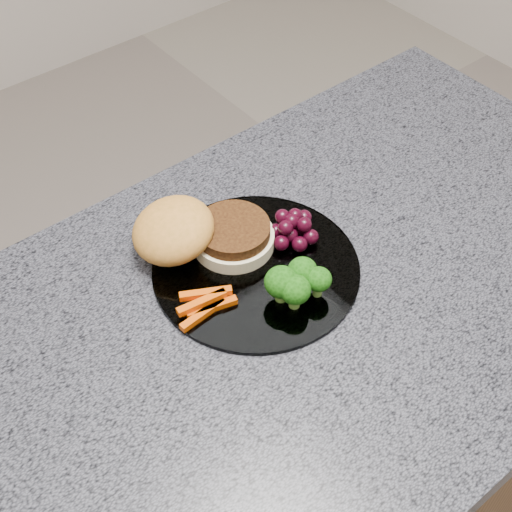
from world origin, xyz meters
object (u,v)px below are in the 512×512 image
at_px(island_cabinet, 255,497).
at_px(grape_bunch, 293,228).
at_px(burger, 195,235).
at_px(plate, 256,268).

bearing_deg(island_cabinet, grape_bunch, 31.94).
bearing_deg(burger, plate, -47.76).
xyz_separation_m(plate, burger, (-0.04, 0.07, 0.03)).
distance_m(plate, burger, 0.09).
relative_size(island_cabinet, grape_bunch, 16.29).
bearing_deg(plate, grape_bunch, 8.86).
bearing_deg(plate, island_cabinet, -129.80).
xyz_separation_m(plate, grape_bunch, (0.07, 0.01, 0.02)).
bearing_deg(burger, island_cabinet, -83.17).
relative_size(island_cabinet, burger, 6.29).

